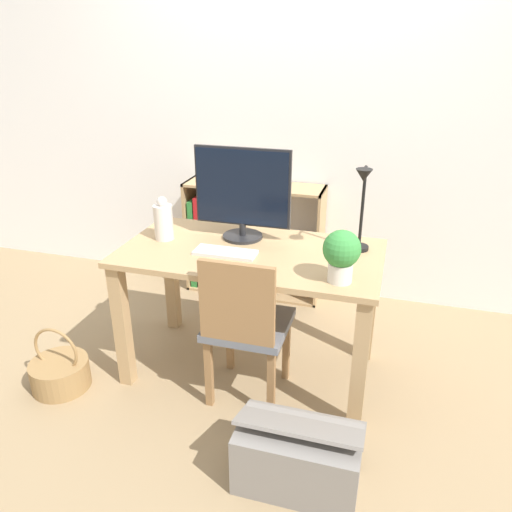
# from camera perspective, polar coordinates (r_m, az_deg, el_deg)

# --- Properties ---
(ground_plane) EXTENTS (10.00, 10.00, 0.00)m
(ground_plane) POSITION_cam_1_polar(r_m,az_deg,el_deg) (2.94, -0.56, -12.66)
(ground_plane) COLOR #997F5B
(wall_back) EXTENTS (8.00, 0.05, 2.60)m
(wall_back) POSITION_cam_1_polar(r_m,az_deg,el_deg) (3.46, 4.87, 16.33)
(wall_back) COLOR white
(wall_back) RESTS_ON ground_plane
(desk) EXTENTS (1.34, 0.71, 0.73)m
(desk) POSITION_cam_1_polar(r_m,az_deg,el_deg) (2.62, -0.61, -2.06)
(desk) COLOR tan
(desk) RESTS_ON ground_plane
(monitor) EXTENTS (0.52, 0.22, 0.49)m
(monitor) POSITION_cam_1_polar(r_m,az_deg,el_deg) (2.65, -1.57, 7.42)
(monitor) COLOR #232326
(monitor) RESTS_ON desk
(keyboard) EXTENTS (0.32, 0.13, 0.02)m
(keyboard) POSITION_cam_1_polar(r_m,az_deg,el_deg) (2.53, -3.52, 0.40)
(keyboard) COLOR silver
(keyboard) RESTS_ON desk
(vase) EXTENTS (0.10, 0.10, 0.24)m
(vase) POSITION_cam_1_polar(r_m,az_deg,el_deg) (2.73, -10.53, 3.99)
(vase) COLOR silver
(vase) RESTS_ON desk
(desk_lamp) EXTENTS (0.10, 0.19, 0.45)m
(desk_lamp) POSITION_cam_1_polar(r_m,az_deg,el_deg) (2.49, 12.03, 6.06)
(desk_lamp) COLOR black
(desk_lamp) RESTS_ON desk
(potted_plant) EXTENTS (0.17, 0.17, 0.24)m
(potted_plant) POSITION_cam_1_polar(r_m,az_deg,el_deg) (2.22, 9.75, 0.32)
(potted_plant) COLOR silver
(potted_plant) RESTS_ON desk
(chair) EXTENTS (0.40, 0.40, 0.83)m
(chair) POSITION_cam_1_polar(r_m,az_deg,el_deg) (2.47, -1.26, -7.74)
(chair) COLOR slate
(chair) RESTS_ON ground_plane
(bookshelf) EXTENTS (0.98, 0.28, 0.81)m
(bookshelf) POSITION_cam_1_polar(r_m,az_deg,el_deg) (3.65, -3.01, 1.88)
(bookshelf) COLOR tan
(bookshelf) RESTS_ON ground_plane
(basket) EXTENTS (0.31, 0.31, 0.36)m
(basket) POSITION_cam_1_polar(r_m,az_deg,el_deg) (2.95, -21.49, -12.27)
(basket) COLOR #997547
(basket) RESTS_ON ground_plane
(storage_box) EXTENTS (0.52, 0.31, 0.34)m
(storage_box) POSITION_cam_1_polar(r_m,az_deg,el_deg) (2.24, 4.78, -21.95)
(storage_box) COLOR gray
(storage_box) RESTS_ON ground_plane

